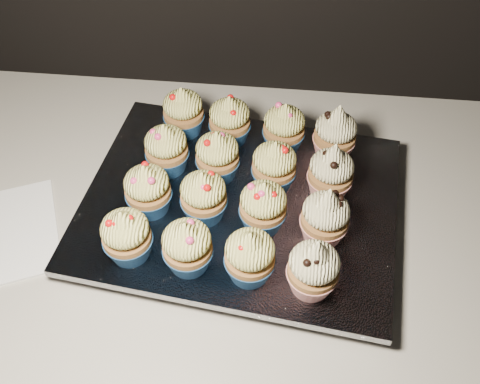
{
  "coord_description": "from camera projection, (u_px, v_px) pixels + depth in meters",
  "views": [
    {
      "loc": [
        -0.14,
        1.23,
        1.51
      ],
      "look_at": [
        -0.19,
        1.71,
        0.95
      ],
      "focal_mm": 40.0,
      "sensor_mm": 36.0,
      "label": 1
    }
  ],
  "objects": [
    {
      "name": "cupcake_7",
      "position": [
        325.0,
        217.0,
        0.68
      ],
      "size": [
        0.06,
        0.06,
        0.1
      ],
      "color": "#AB1B17",
      "rests_on": "foil_lining"
    },
    {
      "name": "cupcake_0",
      "position": [
        126.0,
        236.0,
        0.66
      ],
      "size": [
        0.06,
        0.06,
        0.08
      ],
      "color": "navy",
      "rests_on": "foil_lining"
    },
    {
      "name": "cupcake_3",
      "position": [
        313.0,
        268.0,
        0.63
      ],
      "size": [
        0.06,
        0.06,
        0.1
      ],
      "color": "#AB1B17",
      "rests_on": "foil_lining"
    },
    {
      "name": "baking_tray",
      "position": [
        240.0,
        210.0,
        0.77
      ],
      "size": [
        0.43,
        0.35,
        0.02
      ],
      "primitive_type": "cube",
      "rotation": [
        0.0,
        0.0,
        -0.12
      ],
      "color": "black",
      "rests_on": "worktop"
    },
    {
      "name": "foil_lining",
      "position": [
        240.0,
        202.0,
        0.75
      ],
      "size": [
        0.47,
        0.39,
        0.01
      ],
      "primitive_type": "cube",
      "rotation": [
        0.0,
        0.0,
        -0.12
      ],
      "color": "silver",
      "rests_on": "baking_tray"
    },
    {
      "name": "worktop",
      "position": [
        366.0,
        236.0,
        0.77
      ],
      "size": [
        2.44,
        0.64,
        0.04
      ],
      "primitive_type": "cube",
      "color": "beige",
      "rests_on": "cabinet"
    },
    {
      "name": "cupcake_10",
      "position": [
        274.0,
        166.0,
        0.74
      ],
      "size": [
        0.06,
        0.06,
        0.08
      ],
      "color": "navy",
      "rests_on": "foil_lining"
    },
    {
      "name": "cupcake_8",
      "position": [
        167.0,
        149.0,
        0.76
      ],
      "size": [
        0.06,
        0.06,
        0.08
      ],
      "color": "navy",
      "rests_on": "foil_lining"
    },
    {
      "name": "cupcake_12",
      "position": [
        183.0,
        112.0,
        0.81
      ],
      "size": [
        0.06,
        0.06,
        0.08
      ],
      "color": "navy",
      "rests_on": "foil_lining"
    },
    {
      "name": "cupcake_14",
      "position": [
        284.0,
        128.0,
        0.79
      ],
      "size": [
        0.06,
        0.06,
        0.08
      ],
      "color": "navy",
      "rests_on": "foil_lining"
    },
    {
      "name": "cupcake_15",
      "position": [
        335.0,
        134.0,
        0.78
      ],
      "size": [
        0.06,
        0.06,
        0.1
      ],
      "color": "#AB1B17",
      "rests_on": "foil_lining"
    },
    {
      "name": "cupcake_1",
      "position": [
        187.0,
        246.0,
        0.65
      ],
      "size": [
        0.06,
        0.06,
        0.08
      ],
      "color": "navy",
      "rests_on": "foil_lining"
    },
    {
      "name": "cupcake_13",
      "position": [
        230.0,
        121.0,
        0.8
      ],
      "size": [
        0.06,
        0.06,
        0.08
      ],
      "color": "navy",
      "rests_on": "foil_lining"
    },
    {
      "name": "cupcake_4",
      "position": [
        148.0,
        190.0,
        0.71
      ],
      "size": [
        0.06,
        0.06,
        0.08
      ],
      "color": "navy",
      "rests_on": "foil_lining"
    },
    {
      "name": "cabinet",
      "position": [
        328.0,
        362.0,
        1.12
      ],
      "size": [
        2.4,
        0.6,
        0.86
      ],
      "primitive_type": "cube",
      "color": "black",
      "rests_on": "ground"
    },
    {
      "name": "cupcake_11",
      "position": [
        331.0,
        172.0,
        0.73
      ],
      "size": [
        0.06,
        0.06,
        0.1
      ],
      "color": "#AB1B17",
      "rests_on": "foil_lining"
    },
    {
      "name": "cupcake_5",
      "position": [
        204.0,
        196.0,
        0.7
      ],
      "size": [
        0.06,
        0.06,
        0.08
      ],
      "color": "navy",
      "rests_on": "foil_lining"
    },
    {
      "name": "cupcake_2",
      "position": [
        250.0,
        256.0,
        0.64
      ],
      "size": [
        0.06,
        0.06,
        0.08
      ],
      "color": "navy",
      "rests_on": "foil_lining"
    },
    {
      "name": "cupcake_6",
      "position": [
        263.0,
        207.0,
        0.69
      ],
      "size": [
        0.06,
        0.06,
        0.08
      ],
      "color": "navy",
      "rests_on": "foil_lining"
    },
    {
      "name": "cupcake_9",
      "position": [
        217.0,
        156.0,
        0.75
      ],
      "size": [
        0.06,
        0.06,
        0.08
      ],
      "color": "navy",
      "rests_on": "foil_lining"
    }
  ]
}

